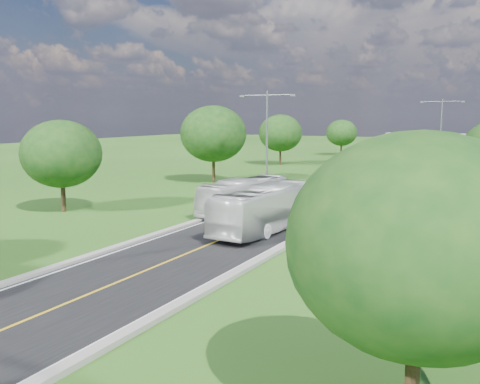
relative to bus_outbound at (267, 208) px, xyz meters
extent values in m
plane|color=#254E15|center=(-1.43, 31.17, -1.57)|extent=(260.00, 260.00, 0.00)
cube|color=black|center=(-1.43, 37.17, -1.54)|extent=(8.00, 150.00, 0.06)
cube|color=gray|center=(-5.68, 37.17, -1.46)|extent=(0.50, 150.00, 0.22)
cube|color=gray|center=(2.82, 37.17, -1.46)|extent=(0.50, 150.00, 0.22)
cylinder|color=slate|center=(3.77, 9.17, -0.37)|extent=(0.08, 0.08, 2.40)
cube|color=white|center=(3.77, 9.14, 0.43)|extent=(0.55, 0.04, 0.70)
cube|color=gray|center=(-11.43, 111.17, -0.57)|extent=(1.20, 3.00, 2.00)
cube|color=gray|center=(-1.43, 111.17, 1.03)|extent=(30.00, 3.00, 1.20)
cylinder|color=slate|center=(-7.43, 16.17, 3.43)|extent=(0.22, 0.22, 10.00)
cylinder|color=slate|center=(-8.83, 16.17, 8.03)|extent=(2.80, 0.12, 0.12)
cylinder|color=slate|center=(-6.03, 16.17, 8.03)|extent=(2.80, 0.12, 0.12)
cube|color=slate|center=(-10.13, 16.17, 7.98)|extent=(0.50, 0.25, 0.18)
cube|color=slate|center=(-4.73, 16.17, 7.98)|extent=(0.50, 0.25, 0.18)
cylinder|color=slate|center=(4.57, 49.17, 3.43)|extent=(0.22, 0.22, 10.00)
cylinder|color=slate|center=(3.17, 49.17, 8.03)|extent=(2.80, 0.12, 0.12)
cylinder|color=slate|center=(5.97, 49.17, 8.03)|extent=(2.80, 0.12, 0.12)
cube|color=slate|center=(1.87, 49.17, 7.98)|extent=(0.50, 0.25, 0.18)
cube|color=slate|center=(7.27, 49.17, 7.98)|extent=(0.50, 0.25, 0.18)
cylinder|color=black|center=(-17.43, -0.83, -0.22)|extent=(0.36, 0.36, 2.70)
ellipsoid|color=#103A11|center=(-17.43, -0.83, 3.08)|extent=(6.30, 6.30, 5.36)
cylinder|color=black|center=(-16.43, 21.17, 0.05)|extent=(0.36, 0.36, 3.24)
ellipsoid|color=#103A11|center=(-16.43, 21.17, 4.01)|extent=(7.56, 7.56, 6.43)
cylinder|color=black|center=(-18.43, 45.17, -0.13)|extent=(0.36, 0.36, 2.88)
ellipsoid|color=#103A11|center=(-18.43, 45.17, 3.39)|extent=(6.72, 6.72, 5.71)
cylinder|color=black|center=(-15.93, 69.17, -0.31)|extent=(0.36, 0.36, 2.52)
ellipsoid|color=#103A11|center=(-15.93, 69.17, 2.77)|extent=(5.88, 5.88, 5.00)
cylinder|color=black|center=(12.57, -18.83, -0.22)|extent=(0.36, 0.36, 2.70)
ellipsoid|color=#103A11|center=(12.57, -18.83, 3.08)|extent=(6.30, 6.30, 5.36)
imported|color=silver|center=(0.00, 0.00, 0.00)|extent=(3.25, 11.00, 3.02)
imported|color=silver|center=(-4.34, 5.28, -0.15)|extent=(3.49, 9.97, 2.72)
camera|label=1|loc=(14.50, -31.62, 6.07)|focal=40.00mm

